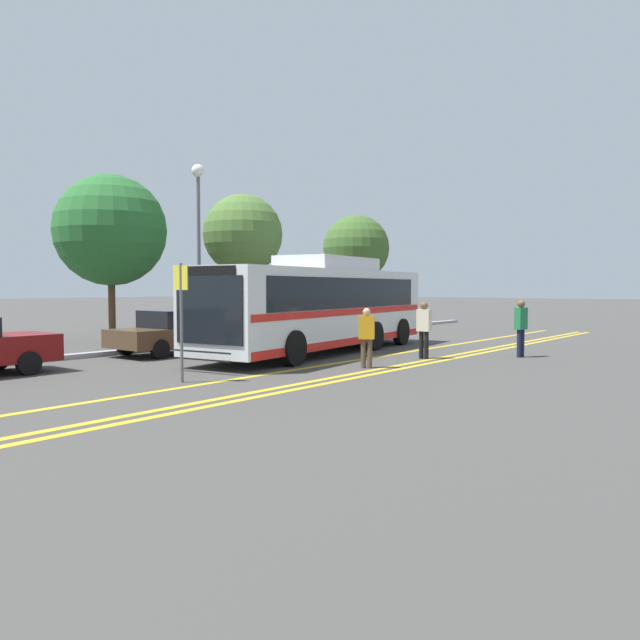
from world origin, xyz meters
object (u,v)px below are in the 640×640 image
object	(u,v)px
pedestrian_0	(367,334)
tree_2	(243,234)
parked_car_1	(177,332)
parked_car_2	(315,323)
tree_0	(356,248)
bus_stop_sign	(181,308)
street_lamp	(198,215)
pedestrian_1	(521,324)
tree_3	(111,231)
pedestrian_2	(424,326)
transit_bus	(320,305)

from	to	relation	value
pedestrian_0	tree_2	bearing A→B (deg)	124.21
parked_car_1	tree_2	world-z (taller)	tree_2
parked_car_2	tree_0	bearing A→B (deg)	-59.40
bus_stop_sign	street_lamp	size ratio (longest dim) A/B	0.39
tree_0	tree_2	xyz separation A→B (m)	(-10.25, -1.30, 0.05)
pedestrian_1	street_lamp	bearing A→B (deg)	115.56
pedestrian_0	bus_stop_sign	bearing A→B (deg)	-139.99
tree_0	tree_3	xyz separation A→B (m)	(-14.75, 1.68, 0.07)
parked_car_1	tree_0	bearing A→B (deg)	104.64
pedestrian_0	tree_3	size ratio (longest dim) A/B	0.24
pedestrian_1	tree_3	distance (m)	16.23
parked_car_2	pedestrian_1	world-z (taller)	pedestrian_1
parked_car_2	bus_stop_sign	world-z (taller)	bus_stop_sign
tree_3	street_lamp	bearing A→B (deg)	-65.64
pedestrian_2	street_lamp	bearing A→B (deg)	-177.26
parked_car_1	transit_bus	bearing A→B (deg)	42.15
parked_car_1	tree_3	size ratio (longest dim) A/B	0.67
parked_car_2	pedestrian_1	bearing A→B (deg)	179.79
tree_3	pedestrian_1	bearing A→B (deg)	-72.99
pedestrian_1	tree_3	bearing A→B (deg)	117.90
pedestrian_0	tree_2	world-z (taller)	tree_2
pedestrian_1	tree_3	xyz separation A→B (m)	(-4.64, 15.16, 3.45)
pedestrian_0	pedestrian_1	xyz separation A→B (m)	(5.22, -2.27, 0.10)
pedestrian_0	tree_3	world-z (taller)	tree_3
parked_car_2	tree_0	distance (m)	11.09
street_lamp	transit_bus	bearing A→B (deg)	-88.16
pedestrian_0	tree_0	world-z (taller)	tree_0
transit_bus	pedestrian_2	world-z (taller)	transit_bus
pedestrian_1	tree_2	distance (m)	12.67
parked_car_2	tree_3	size ratio (longest dim) A/B	0.62
transit_bus	street_lamp	bearing A→B (deg)	-5.86
parked_car_2	bus_stop_sign	bearing A→B (deg)	118.31
parked_car_2	street_lamp	size ratio (longest dim) A/B	0.60
pedestrian_1	street_lamp	xyz separation A→B (m)	(-3.05, 11.65, 3.95)
pedestrian_0	pedestrian_1	size ratio (longest dim) A/B	0.91
parked_car_1	pedestrian_1	xyz separation A→B (m)	(6.04, -9.26, 0.31)
bus_stop_sign	tree_2	xyz separation A→B (m)	(9.85, 8.06, 2.75)
pedestrian_2	tree_0	distance (m)	17.15
tree_3	pedestrian_2	bearing A→B (deg)	-79.81
parked_car_2	pedestrian_1	xyz separation A→B (m)	(-0.72, -8.87, 0.30)
pedestrian_0	tree_3	bearing A→B (deg)	148.75
parked_car_2	pedestrian_2	size ratio (longest dim) A/B	2.39
parked_car_1	tree_2	xyz separation A→B (m)	(5.90, 2.93, 3.74)
pedestrian_1	bus_stop_sign	distance (m)	10.83
pedestrian_0	pedestrian_2	xyz separation A→B (m)	(2.92, -0.13, 0.08)
parked_car_1	bus_stop_sign	distance (m)	6.55
transit_bus	tree_3	bearing A→B (deg)	3.01
street_lamp	tree_0	distance (m)	13.30
pedestrian_0	tree_3	xyz separation A→B (m)	(0.58, 12.89, 3.56)
transit_bus	tree_3	size ratio (longest dim) A/B	1.73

